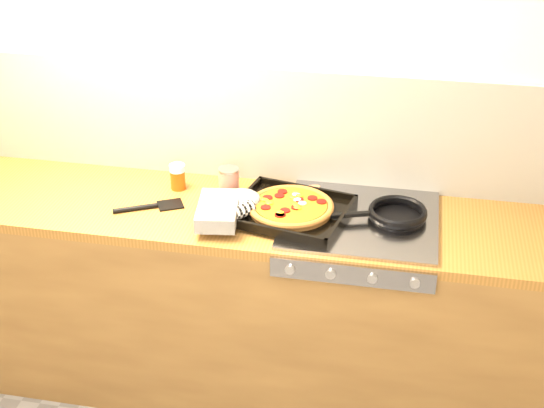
% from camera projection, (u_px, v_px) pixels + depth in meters
% --- Properties ---
extents(room_shell, '(3.20, 3.20, 3.20)m').
position_uv_depth(room_shell, '(263.00, 125.00, 3.17)').
color(room_shell, white).
rests_on(room_shell, ground).
extents(counter_run, '(3.20, 0.62, 0.90)m').
position_uv_depth(counter_run, '(250.00, 301.00, 3.26)').
color(counter_run, olive).
rests_on(counter_run, ground).
extents(stovetop, '(0.60, 0.56, 0.02)m').
position_uv_depth(stovetop, '(360.00, 220.00, 2.96)').
color(stovetop, gray).
rests_on(stovetop, counter_run).
extents(pizza_on_tray, '(0.61, 0.48, 0.07)m').
position_uv_depth(pizza_on_tray, '(271.00, 208.00, 2.97)').
color(pizza_on_tray, black).
rests_on(pizza_on_tray, stovetop).
extents(frying_pan, '(0.40, 0.29, 0.04)m').
position_uv_depth(frying_pan, '(396.00, 214.00, 2.95)').
color(frying_pan, black).
rests_on(frying_pan, stovetop).
extents(tomato_can, '(0.10, 0.10, 0.12)m').
position_uv_depth(tomato_can, '(229.00, 182.00, 3.13)').
color(tomato_can, maroon).
rests_on(tomato_can, counter_run).
extents(juice_glass, '(0.08, 0.08, 0.11)m').
position_uv_depth(juice_glass, '(178.00, 177.00, 3.18)').
color(juice_glass, '#E0420D').
rests_on(juice_glass, counter_run).
extents(wooden_spoon, '(0.29, 0.10, 0.02)m').
position_uv_depth(wooden_spoon, '(294.00, 188.00, 3.19)').
color(wooden_spoon, '#A16644').
rests_on(wooden_spoon, counter_run).
extents(black_spatula, '(0.27, 0.18, 0.02)m').
position_uv_depth(black_spatula, '(150.00, 207.00, 3.05)').
color(black_spatula, black).
rests_on(black_spatula, counter_run).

